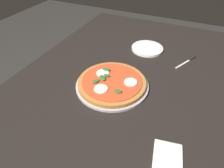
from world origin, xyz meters
name	(u,v)px	position (x,y,z in m)	size (l,w,h in m)	color
ground_plane	(115,162)	(0.00, 0.00, 0.00)	(6.00, 6.00, 0.00)	#2D2B28
dining_table	(116,95)	(0.00, 0.00, 0.68)	(1.57, 0.95, 0.77)	black
serving_tray	(112,85)	(0.05, 0.00, 0.78)	(0.33, 0.33, 0.01)	#B2B2B7
pizza	(111,82)	(0.05, 0.00, 0.80)	(0.31, 0.31, 0.03)	#B27033
plate_white	(147,48)	(-0.34, 0.05, 0.78)	(0.18, 0.18, 0.01)	white
napkin	(167,160)	(0.31, 0.31, 0.78)	(0.13, 0.09, 0.01)	white
knife	(189,60)	(-0.32, 0.29, 0.78)	(0.17, 0.09, 0.01)	black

